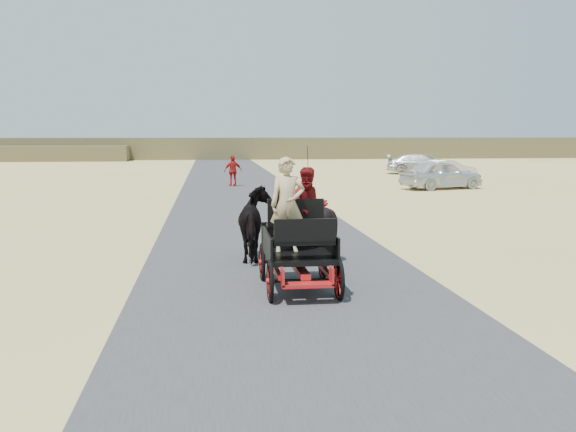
{
  "coord_description": "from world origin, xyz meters",
  "views": [
    {
      "loc": [
        -1.5,
        -11.96,
        2.97
      ],
      "look_at": [
        0.16,
        1.53,
        1.2
      ],
      "focal_mm": 40.0,
      "sensor_mm": 36.0,
      "label": 1
    }
  ],
  "objects": [
    {
      "name": "car_d",
      "position": [
        15.71,
        37.41,
        0.63
      ],
      "size": [
        4.58,
        2.17,
        1.26
      ],
      "primitive_type": "imported",
      "rotation": [
        0.0,
        0.0,
        1.55
      ],
      "color": "silver",
      "rests_on": "ground"
    },
    {
      "name": "driver_man",
      "position": [
        -0.04,
        -0.02,
        1.62
      ],
      "size": [
        0.66,
        0.43,
        1.8
      ],
      "primitive_type": "imported",
      "color": "tan",
      "rests_on": "carriage"
    },
    {
      "name": "carriage",
      "position": [
        0.16,
        -0.07,
        0.36
      ],
      "size": [
        1.3,
        2.4,
        0.72
      ],
      "primitive_type": null,
      "color": "black",
      "rests_on": "ground"
    },
    {
      "name": "car_a",
      "position": [
        10.69,
        20.73,
        0.76
      ],
      "size": [
        4.79,
        2.93,
        1.52
      ],
      "primitive_type": "imported",
      "rotation": [
        0.0,
        0.0,
        1.84
      ],
      "color": "silver",
      "rests_on": "ground"
    },
    {
      "name": "ridge_far",
      "position": [
        0.0,
        62.0,
        1.2
      ],
      "size": [
        140.0,
        6.0,
        2.4
      ],
      "primitive_type": "cube",
      "color": "brown",
      "rests_on": "ground"
    },
    {
      "name": "passenger_woman",
      "position": [
        0.46,
        0.53,
        1.51
      ],
      "size": [
        0.77,
        0.6,
        1.58
      ],
      "primitive_type": "imported",
      "color": "#660C0F",
      "rests_on": "carriage"
    },
    {
      "name": "car_b",
      "position": [
        13.28,
        26.84,
        0.64
      ],
      "size": [
        4.1,
        2.27,
        1.28
      ],
      "primitive_type": "imported",
      "rotation": [
        0.0,
        0.0,
        1.82
      ],
      "color": "silver",
      "rests_on": "ground"
    },
    {
      "name": "horse_right",
      "position": [
        0.71,
        2.93,
        0.85
      ],
      "size": [
        1.37,
        1.54,
        1.7
      ],
      "primitive_type": "imported",
      "rotation": [
        0.0,
        0.0,
        3.14
      ],
      "color": "black",
      "rests_on": "ground"
    },
    {
      "name": "pedestrian",
      "position": [
        -0.2,
        23.77,
        0.86
      ],
      "size": [
        1.08,
        0.66,
        1.73
      ],
      "primitive_type": "imported",
      "rotation": [
        0.0,
        0.0,
        3.4
      ],
      "color": "#A91413",
      "rests_on": "ground"
    },
    {
      "name": "horse_left",
      "position": [
        -0.39,
        2.93,
        0.85
      ],
      "size": [
        0.91,
        2.01,
        1.7
      ],
      "primitive_type": "imported",
      "rotation": [
        0.0,
        0.0,
        3.14
      ],
      "color": "black",
      "rests_on": "ground"
    },
    {
      "name": "car_c",
      "position": [
        13.67,
        32.86,
        0.72
      ],
      "size": [
        5.29,
        3.26,
        1.43
      ],
      "primitive_type": "imported",
      "rotation": [
        0.0,
        0.0,
        1.3
      ],
      "color": "silver",
      "rests_on": "ground"
    },
    {
      "name": "ground",
      "position": [
        0.0,
        0.0,
        0.0
      ],
      "size": [
        140.0,
        140.0,
        0.0
      ],
      "primitive_type": "plane",
      "color": "tan"
    },
    {
      "name": "road",
      "position": [
        0.0,
        0.0,
        0.01
      ],
      "size": [
        6.0,
        140.0,
        0.01
      ],
      "primitive_type": "cube",
      "color": "#38383A",
      "rests_on": "ground"
    }
  ]
}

